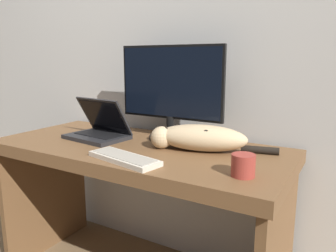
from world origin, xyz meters
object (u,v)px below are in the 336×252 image
(monitor, at_px, (170,91))
(external_keyboard, at_px, (124,158))
(laptop, at_px, (99,130))
(cat, at_px, (198,137))
(coffee_mug, at_px, (243,165))

(monitor, xyz_separation_m, external_keyboard, (0.02, -0.41, -0.24))
(monitor, distance_m, laptop, 0.42)
(laptop, bearing_deg, cat, 12.07)
(external_keyboard, relative_size, coffee_mug, 4.13)
(external_keyboard, bearing_deg, monitor, 104.59)
(coffee_mug, bearing_deg, cat, 141.26)
(monitor, distance_m, external_keyboard, 0.47)
(laptop, distance_m, cat, 0.54)
(monitor, height_order, cat, monitor)
(cat, bearing_deg, coffee_mug, -51.37)
(external_keyboard, bearing_deg, laptop, 156.94)
(monitor, distance_m, cat, 0.31)
(external_keyboard, distance_m, cat, 0.35)
(laptop, height_order, coffee_mug, laptop)
(laptop, relative_size, cat, 0.60)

